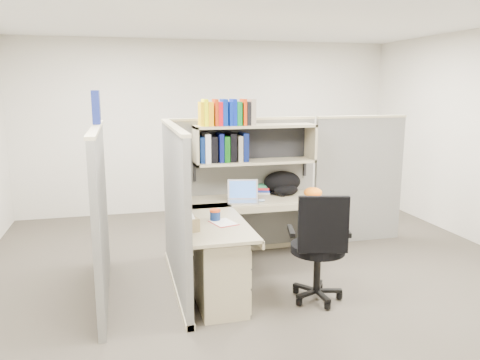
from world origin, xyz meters
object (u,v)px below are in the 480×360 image
object	(u,v)px
task_chair	(318,264)
desk	(232,251)
backpack	(284,183)
snack_canister	(215,215)
laptop	(243,192)

from	to	relation	value
task_chair	desk	bearing A→B (deg)	153.99
backpack	snack_canister	distance (m)	1.35
task_chair	laptop	bearing A→B (deg)	112.03
laptop	backpack	world-z (taller)	backpack
laptop	backpack	size ratio (longest dim) A/B	0.75
laptop	backpack	bearing A→B (deg)	38.64
laptop	snack_canister	xyz separation A→B (m)	(-0.44, -0.61, -0.07)
desk	backpack	world-z (taller)	backpack
backpack	task_chair	size ratio (longest dim) A/B	0.42
laptop	task_chair	xyz separation A→B (m)	(0.44, -1.08, -0.48)
laptop	snack_canister	size ratio (longest dim) A/B	3.23
backpack	snack_canister	xyz separation A→B (m)	(-1.01, -0.89, -0.08)
laptop	snack_canister	world-z (taller)	laptop
laptop	snack_canister	bearing A→B (deg)	-112.84
desk	snack_canister	bearing A→B (deg)	142.61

